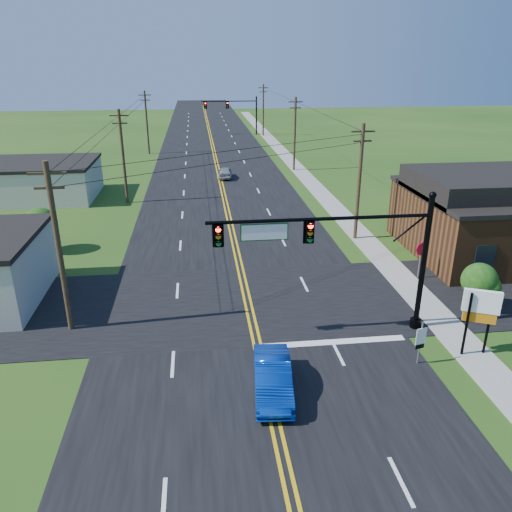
{
  "coord_description": "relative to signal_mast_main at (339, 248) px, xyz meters",
  "views": [
    {
      "loc": [
        -2.44,
        -14.26,
        13.52
      ],
      "look_at": [
        0.43,
        10.0,
        3.73
      ],
      "focal_mm": 35.0,
      "sensor_mm": 36.0,
      "label": 1
    }
  ],
  "objects": [
    {
      "name": "utility_pole_left_c",
      "position": [
        -13.84,
        54.0,
        -0.03
      ],
      "size": [
        1.8,
        0.28,
        9.0
      ],
      "color": "#312216",
      "rests_on": "ground"
    },
    {
      "name": "blue_car",
      "position": [
        -3.97,
        -4.63,
        -4.01
      ],
      "size": [
        1.95,
        4.58,
        1.47
      ],
      "primitive_type": "imported",
      "rotation": [
        0.0,
        0.0,
        -0.09
      ],
      "color": "#063097",
      "rests_on": "ground"
    },
    {
      "name": "utility_pole_left_a",
      "position": [
        -13.84,
        2.0,
        -0.03
      ],
      "size": [
        1.8,
        0.28,
        9.0
      ],
      "color": "#312216",
      "rests_on": "ground"
    },
    {
      "name": "utility_pole_left_b",
      "position": [
        -13.84,
        27.0,
        -0.03
      ],
      "size": [
        1.8,
        0.28,
        9.0
      ],
      "color": "#312216",
      "rests_on": "ground"
    },
    {
      "name": "brick_building",
      "position": [
        15.66,
        10.0,
        -2.4
      ],
      "size": [
        14.2,
        11.2,
        4.7
      ],
      "color": "#502F17",
      "rests_on": "ground"
    },
    {
      "name": "sidewalk",
      "position": [
        6.16,
        32.0,
        -4.71
      ],
      "size": [
        2.0,
        160.0,
        0.08
      ],
      "primitive_type": "cube",
      "color": "gray",
      "rests_on": "ground"
    },
    {
      "name": "road_main",
      "position": [
        -4.34,
        42.0,
        -4.73
      ],
      "size": [
        16.0,
        220.0,
        0.04
      ],
      "primitive_type": "cube",
      "color": "black",
      "rests_on": "ground"
    },
    {
      "name": "distant_car",
      "position": [
        -3.53,
        36.6,
        -4.09
      ],
      "size": [
        1.83,
        3.97,
        1.32
      ],
      "primitive_type": "imported",
      "rotation": [
        0.0,
        0.0,
        3.07
      ],
      "color": "#ABABAF",
      "rests_on": "ground"
    },
    {
      "name": "road_cross",
      "position": [
        -4.34,
        4.0,
        -4.73
      ],
      "size": [
        70.0,
        10.0,
        0.04
      ],
      "primitive_type": "cube",
      "color": "black",
      "rests_on": "ground"
    },
    {
      "name": "ground",
      "position": [
        -4.34,
        -8.0,
        -4.75
      ],
      "size": [
        260.0,
        260.0,
        0.0
      ],
      "primitive_type": "plane",
      "color": "#1D4012",
      "rests_on": "ground"
    },
    {
      "name": "cream_bldg_far",
      "position": [
        -23.34,
        30.0,
        -2.89
      ],
      "size": [
        12.2,
        9.2,
        3.7
      ],
      "color": "beige",
      "rests_on": "ground"
    },
    {
      "name": "utility_pole_right_a",
      "position": [
        5.46,
        14.0,
        -0.03
      ],
      "size": [
        1.8,
        0.28,
        9.0
      ],
      "color": "#312216",
      "rests_on": "ground"
    },
    {
      "name": "utility_pole_right_c",
      "position": [
        5.46,
        70.0,
        -0.03
      ],
      "size": [
        1.8,
        0.28,
        9.0
      ],
      "color": "#312216",
      "rests_on": "ground"
    },
    {
      "name": "utility_pole_right_b",
      "position": [
        5.46,
        40.0,
        -0.03
      ],
      "size": [
        1.8,
        0.28,
        9.0
      ],
      "color": "#312216",
      "rests_on": "ground"
    },
    {
      "name": "signal_mast_far",
      "position": [
        0.1,
        72.0,
        -0.2
      ],
      "size": [
        10.98,
        0.6,
        7.48
      ],
      "color": "black",
      "rests_on": "ground"
    },
    {
      "name": "route_sign",
      "position": [
        3.16,
        -3.3,
        -3.45
      ],
      "size": [
        0.55,
        0.17,
        2.24
      ],
      "rotation": [
        0.0,
        0.0,
        0.25
      ],
      "color": "slate",
      "rests_on": "ground"
    },
    {
      "name": "tree_right_back",
      "position": [
        11.66,
        18.0,
        -2.15
      ],
      "size": [
        3.0,
        3.0,
        4.1
      ],
      "color": "#312216",
      "rests_on": "ground"
    },
    {
      "name": "tree_left",
      "position": [
        -18.34,
        14.0,
        -2.59
      ],
      "size": [
        2.4,
        2.4,
        3.37
      ],
      "color": "#312216",
      "rests_on": "ground"
    },
    {
      "name": "pylon_sign",
      "position": [
        6.16,
        -2.84,
        -2.23
      ],
      "size": [
        1.63,
        0.89,
        3.45
      ],
      "rotation": [
        0.0,
        0.0,
        -0.41
      ],
      "color": "black",
      "rests_on": "ground"
    },
    {
      "name": "signal_mast_main",
      "position": [
        0.0,
        0.0,
        0.0
      ],
      "size": [
        11.3,
        0.6,
        7.48
      ],
      "color": "black",
      "rests_on": "ground"
    },
    {
      "name": "stop_sign",
      "position": [
        7.25,
        6.04,
        -2.91
      ],
      "size": [
        0.88,
        0.32,
        2.55
      ],
      "rotation": [
        0.0,
        0.0,
        0.31
      ],
      "color": "slate",
      "rests_on": "ground"
    },
    {
      "name": "shrub_corner",
      "position": [
        8.66,
        1.5,
        -2.9
      ],
      "size": [
        2.0,
        2.0,
        2.86
      ],
      "color": "#312216",
      "rests_on": "ground"
    }
  ]
}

